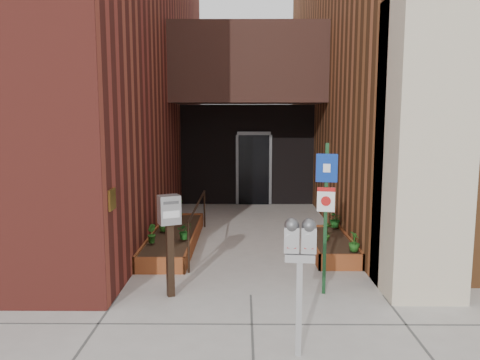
{
  "coord_description": "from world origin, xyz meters",
  "views": [
    {
      "loc": [
        -0.11,
        -6.74,
        2.7
      ],
      "look_at": [
        -0.17,
        1.8,
        1.5
      ],
      "focal_mm": 35.0,
      "sensor_mm": 36.0,
      "label": 1
    }
  ],
  "objects": [
    {
      "name": "handrail",
      "position": [
        -1.05,
        2.65,
        0.75
      ],
      "size": [
        0.04,
        3.34,
        0.9
      ],
      "color": "black",
      "rests_on": "ground"
    },
    {
      "name": "architecture",
      "position": [
        -0.18,
        6.89,
        4.98
      ],
      "size": [
        20.0,
        14.6,
        10.0
      ],
      "color": "maroon",
      "rests_on": "ground"
    },
    {
      "name": "shrub_left_a",
      "position": [
        -1.25,
        2.08,
        0.47
      ],
      "size": [
        0.36,
        0.36,
        0.33
      ],
      "primitive_type": "imported",
      "rotation": [
        0.0,
        0.0,
        0.22
      ],
      "color": "#185418",
      "rests_on": "planter_left"
    },
    {
      "name": "planter_right",
      "position": [
        1.6,
        2.2,
        0.13
      ],
      "size": [
        0.8,
        2.2,
        0.3
      ],
      "color": "brown",
      "rests_on": "ground"
    },
    {
      "name": "shrub_left_c",
      "position": [
        -1.77,
        2.72,
        0.49
      ],
      "size": [
        0.26,
        0.26,
        0.38
      ],
      "primitive_type": "imported",
      "rotation": [
        0.0,
        0.0,
        3.36
      ],
      "color": "#245E1A",
      "rests_on": "planter_left"
    },
    {
      "name": "shrub_left_b",
      "position": [
        -1.85,
        1.83,
        0.48
      ],
      "size": [
        0.26,
        0.26,
        0.35
      ],
      "primitive_type": "imported",
      "rotation": [
        0.0,
        0.0,
        2.06
      ],
      "color": "#205719",
      "rests_on": "planter_left"
    },
    {
      "name": "planter_left",
      "position": [
        -1.55,
        2.7,
        0.13
      ],
      "size": [
        0.9,
        3.6,
        0.3
      ],
      "color": "brown",
      "rests_on": "ground"
    },
    {
      "name": "payment_dropbox",
      "position": [
        -1.2,
        -0.04,
        1.11
      ],
      "size": [
        0.37,
        0.33,
        1.53
      ],
      "color": "black",
      "rests_on": "ground"
    },
    {
      "name": "shrub_left_d",
      "position": [
        -1.61,
        3.99,
        0.51
      ],
      "size": [
        0.29,
        0.29,
        0.41
      ],
      "primitive_type": "imported",
      "rotation": [
        0.0,
        0.0,
        5.14
      ],
      "color": "#1E621C",
      "rests_on": "planter_left"
    },
    {
      "name": "shrub_right_b",
      "position": [
        1.5,
        2.01,
        0.48
      ],
      "size": [
        0.23,
        0.23,
        0.36
      ],
      "primitive_type": "imported",
      "rotation": [
        0.0,
        0.0,
        2.91
      ],
      "color": "#224E16",
      "rests_on": "planter_right"
    },
    {
      "name": "sign_post",
      "position": [
        1.11,
        0.07,
        1.41
      ],
      "size": [
        0.31,
        0.1,
        2.29
      ],
      "color": "#14371B",
      "rests_on": "ground"
    },
    {
      "name": "ground",
      "position": [
        0.0,
        0.0,
        0.0
      ],
      "size": [
        80.0,
        80.0,
        0.0
      ],
      "primitive_type": "plane",
      "color": "#9E9991",
      "rests_on": "ground"
    },
    {
      "name": "parking_meter",
      "position": [
        0.51,
        -1.76,
        1.23
      ],
      "size": [
        0.36,
        0.18,
        1.59
      ],
      "color": "#B5B5B7",
      "rests_on": "ground"
    },
    {
      "name": "shrub_right_c",
      "position": [
        1.85,
        3.05,
        0.48
      ],
      "size": [
        0.45,
        0.45,
        0.37
      ],
      "primitive_type": "imported",
      "rotation": [
        0.0,
        0.0,
        4.22
      ],
      "color": "#1A5C1D",
      "rests_on": "planter_right"
    },
    {
      "name": "shrub_right_a",
      "position": [
        1.85,
        1.3,
        0.47
      ],
      "size": [
        0.24,
        0.24,
        0.35
      ],
      "primitive_type": "imported",
      "rotation": [
        0.0,
        0.0,
        1.29
      ],
      "color": "#215C1A",
      "rests_on": "planter_right"
    }
  ]
}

